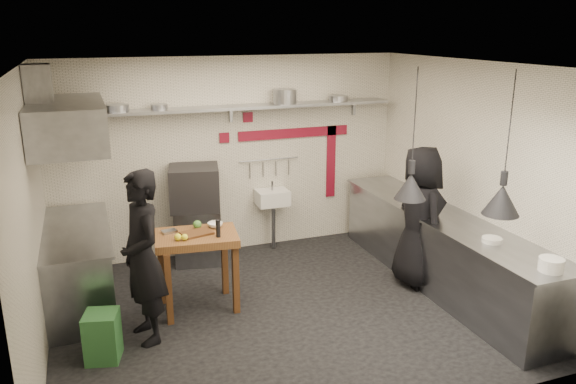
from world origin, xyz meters
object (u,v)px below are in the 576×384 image
object	(u,v)px
chef_left	(143,258)
chef_right	(419,217)
oven_stand	(198,234)
green_bin	(102,336)
combi_oven	(194,188)
prep_table	(198,271)

from	to	relation	value
chef_left	chef_right	world-z (taller)	chef_left
oven_stand	chef_left	bearing A→B (deg)	-105.39
green_bin	chef_right	xyz separation A→B (m)	(3.85, 0.42, 0.65)
oven_stand	combi_oven	size ratio (longest dim) A/B	1.22
green_bin	prep_table	world-z (taller)	prep_table
prep_table	chef_right	bearing A→B (deg)	0.49
chef_right	combi_oven	bearing A→B (deg)	58.76
oven_stand	chef_right	xyz separation A→B (m)	(2.47, -1.67, 0.50)
chef_left	oven_stand	bearing A→B (deg)	140.96
oven_stand	green_bin	xyz separation A→B (m)	(-1.38, -2.09, -0.15)
green_bin	prep_table	xyz separation A→B (m)	(1.11, 0.73, 0.21)
oven_stand	combi_oven	world-z (taller)	combi_oven
prep_table	chef_left	xyz separation A→B (m)	(-0.64, -0.47, 0.46)
green_bin	combi_oven	bearing A→B (deg)	56.57
chef_right	oven_stand	bearing A→B (deg)	57.73
combi_oven	green_bin	bearing A→B (deg)	-112.28
green_bin	chef_right	world-z (taller)	chef_right
green_bin	chef_right	bearing A→B (deg)	6.29
chef_left	chef_right	size ratio (longest dim) A/B	1.02
oven_stand	prep_table	xyz separation A→B (m)	(-0.27, -1.36, 0.06)
green_bin	prep_table	size ratio (longest dim) A/B	0.54
oven_stand	green_bin	size ratio (longest dim) A/B	1.60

